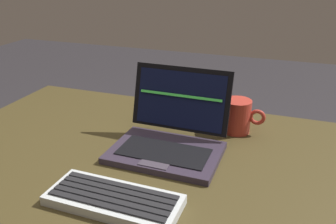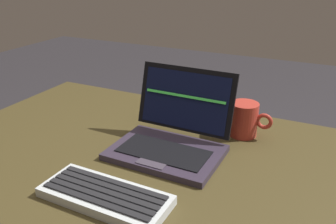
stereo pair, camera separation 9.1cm
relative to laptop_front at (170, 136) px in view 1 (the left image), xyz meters
The scene contains 4 objects.
desk 0.13m from the laptop_front, 38.94° to the right, with size 1.47×0.80×0.71m.
laptop_front is the anchor object (origin of this frame).
external_keyboard 0.28m from the laptop_front, 97.21° to the right, with size 0.30×0.12×0.03m.
coffee_mug 0.24m from the laptop_front, 48.67° to the left, with size 0.13×0.08×0.10m.
Camera 1 is at (0.23, -0.78, 1.21)m, focal length 37.99 mm.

